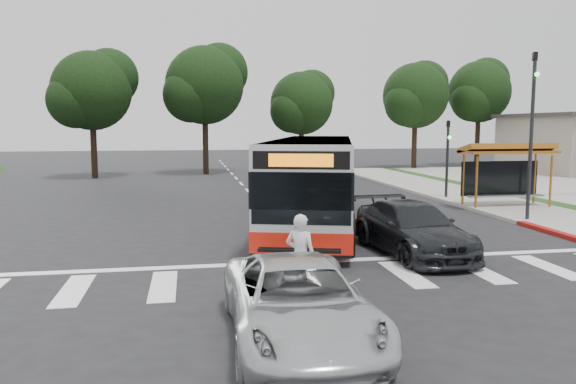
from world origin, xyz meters
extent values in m
plane|color=black|center=(0.00, 0.00, 0.00)|extent=(140.00, 140.00, 0.00)
cube|color=gray|center=(11.00, 8.00, 0.06)|extent=(4.00, 40.00, 0.12)
cube|color=#9E9991|center=(9.00, 8.00, 0.07)|extent=(0.30, 40.00, 0.15)
cube|color=maroon|center=(9.00, -2.00, 0.08)|extent=(0.32, 6.00, 0.15)
cube|color=silver|center=(0.00, -5.00, 0.01)|extent=(18.00, 2.60, 0.01)
cylinder|color=#9B5B19|center=(9.00, 4.40, 1.27)|extent=(0.10, 0.10, 2.30)
cylinder|color=#9B5B19|center=(12.60, 4.40, 1.27)|extent=(0.10, 0.10, 2.30)
cylinder|color=#9B5B19|center=(9.00, 5.60, 1.27)|extent=(0.10, 0.10, 2.30)
cylinder|color=#9B5B19|center=(12.60, 5.60, 1.27)|extent=(0.10, 0.10, 2.30)
cube|color=#9B5B19|center=(10.80, 5.00, 2.57)|extent=(4.20, 1.60, 0.12)
cube|color=#9B5B19|center=(10.80, 5.05, 2.72)|extent=(4.20, 1.32, 0.51)
cube|color=black|center=(10.80, 5.60, 1.32)|extent=(3.80, 0.06, 1.60)
cube|color=gray|center=(10.80, 5.00, 0.57)|extent=(3.60, 0.40, 0.08)
cylinder|color=black|center=(9.60, 1.50, 3.25)|extent=(0.14, 0.14, 6.50)
imported|color=black|center=(9.60, 1.50, 6.00)|extent=(0.16, 0.20, 1.00)
sphere|color=#19E533|center=(9.60, 1.32, 5.65)|extent=(0.18, 0.18, 0.18)
cylinder|color=black|center=(9.60, 8.50, 2.00)|extent=(0.14, 0.14, 4.00)
imported|color=black|center=(9.60, 8.50, 3.50)|extent=(0.16, 0.20, 1.00)
sphere|color=#19E533|center=(9.60, 8.32, 3.15)|extent=(0.18, 0.18, 0.18)
cylinder|color=black|center=(16.00, 28.00, 2.30)|extent=(0.44, 0.44, 4.40)
sphere|color=black|center=(16.00, 28.00, 6.30)|extent=(5.60, 5.60, 5.60)
sphere|color=black|center=(17.12, 28.84, 7.30)|extent=(4.20, 4.20, 4.20)
sphere|color=black|center=(15.02, 27.30, 5.60)|extent=(3.92, 3.92, 3.92)
cylinder|color=black|center=(23.00, 30.00, 2.42)|extent=(0.44, 0.44, 4.84)
sphere|color=black|center=(23.00, 30.00, 6.82)|extent=(5.60, 5.60, 5.60)
sphere|color=black|center=(24.12, 30.84, 7.92)|extent=(4.20, 4.20, 4.20)
sphere|color=black|center=(22.02, 29.30, 6.05)|extent=(3.92, 3.92, 3.92)
cylinder|color=black|center=(-2.00, 26.00, 2.42)|extent=(0.44, 0.44, 4.84)
sphere|color=black|center=(-2.00, 26.00, 6.82)|extent=(6.00, 6.00, 6.00)
sphere|color=black|center=(-0.80, 26.90, 7.92)|extent=(4.50, 4.50, 4.50)
sphere|color=black|center=(-3.05, 25.25, 6.05)|extent=(4.20, 4.20, 4.20)
cylinder|color=black|center=(6.00, 28.00, 1.98)|extent=(0.44, 0.44, 3.96)
sphere|color=black|center=(6.00, 28.00, 5.58)|extent=(5.20, 5.20, 5.20)
sphere|color=black|center=(7.04, 28.78, 6.48)|extent=(3.90, 3.90, 3.90)
sphere|color=black|center=(5.09, 27.35, 4.95)|extent=(3.64, 3.64, 3.64)
cylinder|color=black|center=(-10.00, 24.00, 2.20)|extent=(0.44, 0.44, 4.40)
sphere|color=black|center=(-10.00, 24.00, 6.20)|extent=(5.60, 5.60, 5.60)
sphere|color=black|center=(-8.88, 24.84, 7.20)|extent=(4.20, 4.20, 4.20)
sphere|color=black|center=(-10.98, 23.30, 5.50)|extent=(3.92, 3.92, 3.92)
imported|color=silver|center=(-1.01, -6.40, 0.92)|extent=(0.81, 0.74, 1.85)
imported|color=black|center=(3.04, -2.84, 0.75)|extent=(2.50, 5.32, 1.50)
imported|color=#B6BABC|center=(-1.55, -8.93, 0.71)|extent=(2.44, 5.14, 1.42)
camera|label=1|loc=(-3.37, -18.09, 3.73)|focal=35.00mm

